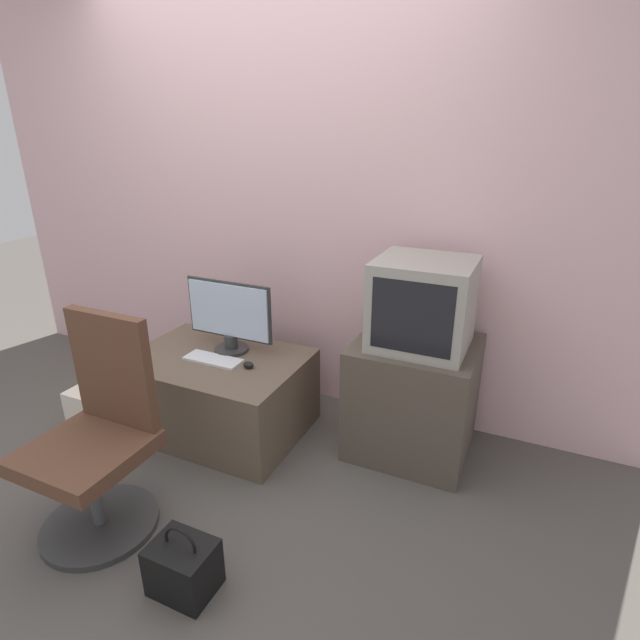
{
  "coord_description": "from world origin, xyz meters",
  "views": [
    {
      "loc": [
        1.51,
        -1.36,
        1.69
      ],
      "look_at": [
        0.48,
        0.9,
        0.71
      ],
      "focal_mm": 28.0,
      "sensor_mm": 36.0,
      "label": 1
    }
  ],
  "objects_px": {
    "office_chair": "(98,443)",
    "cardboard_box_lower": "(95,409)",
    "handbag": "(183,567)",
    "crt_tv": "(423,304)",
    "main_monitor": "(229,316)",
    "mouse": "(248,365)",
    "keyboard": "(213,360)",
    "book": "(78,464)"
  },
  "relations": [
    {
      "from": "cardboard_box_lower",
      "to": "book",
      "type": "height_order",
      "value": "cardboard_box_lower"
    },
    {
      "from": "book",
      "to": "crt_tv",
      "type": "bearing_deg",
      "value": 29.52
    },
    {
      "from": "keyboard",
      "to": "main_monitor",
      "type": "bearing_deg",
      "value": 83.13
    },
    {
      "from": "mouse",
      "to": "office_chair",
      "type": "height_order",
      "value": "office_chair"
    },
    {
      "from": "handbag",
      "to": "cardboard_box_lower",
      "type": "bearing_deg",
      "value": 150.7
    },
    {
      "from": "mouse",
      "to": "handbag",
      "type": "relative_size",
      "value": 0.2
    },
    {
      "from": "office_chair",
      "to": "handbag",
      "type": "distance_m",
      "value": 0.64
    },
    {
      "from": "cardboard_box_lower",
      "to": "office_chair",
      "type": "bearing_deg",
      "value": -38.54
    },
    {
      "from": "keyboard",
      "to": "office_chair",
      "type": "distance_m",
      "value": 0.79
    },
    {
      "from": "crt_tv",
      "to": "office_chair",
      "type": "relative_size",
      "value": 0.49
    },
    {
      "from": "crt_tv",
      "to": "cardboard_box_lower",
      "type": "height_order",
      "value": "crt_tv"
    },
    {
      "from": "office_chair",
      "to": "book",
      "type": "distance_m",
      "value": 0.63
    },
    {
      "from": "book",
      "to": "mouse",
      "type": "bearing_deg",
      "value": 39.73
    },
    {
      "from": "office_chair",
      "to": "mouse",
      "type": "bearing_deg",
      "value": 71.51
    },
    {
      "from": "keyboard",
      "to": "office_chair",
      "type": "relative_size",
      "value": 0.35
    },
    {
      "from": "office_chair",
      "to": "cardboard_box_lower",
      "type": "height_order",
      "value": "office_chair"
    },
    {
      "from": "crt_tv",
      "to": "main_monitor",
      "type": "bearing_deg",
      "value": -172.3
    },
    {
      "from": "main_monitor",
      "to": "office_chair",
      "type": "relative_size",
      "value": 0.56
    },
    {
      "from": "keyboard",
      "to": "crt_tv",
      "type": "xyz_separation_m",
      "value": [
        1.08,
        0.3,
        0.39
      ]
    },
    {
      "from": "book",
      "to": "keyboard",
      "type": "bearing_deg",
      "value": 50.47
    },
    {
      "from": "main_monitor",
      "to": "crt_tv",
      "type": "height_order",
      "value": "crt_tv"
    },
    {
      "from": "mouse",
      "to": "cardboard_box_lower",
      "type": "relative_size",
      "value": 0.24
    },
    {
      "from": "office_chair",
      "to": "handbag",
      "type": "xyz_separation_m",
      "value": [
        0.55,
        -0.16,
        -0.3
      ]
    },
    {
      "from": "cardboard_box_lower",
      "to": "main_monitor",
      "type": "bearing_deg",
      "value": 32.38
    },
    {
      "from": "crt_tv",
      "to": "keyboard",
      "type": "bearing_deg",
      "value": -164.51
    },
    {
      "from": "office_chair",
      "to": "cardboard_box_lower",
      "type": "distance_m",
      "value": 0.86
    },
    {
      "from": "office_chair",
      "to": "main_monitor",
      "type": "bearing_deg",
      "value": 86.63
    },
    {
      "from": "office_chair",
      "to": "book",
      "type": "xyz_separation_m",
      "value": [
        -0.45,
        0.2,
        -0.39
      ]
    },
    {
      "from": "handbag",
      "to": "book",
      "type": "relative_size",
      "value": 1.69
    },
    {
      "from": "office_chair",
      "to": "cardboard_box_lower",
      "type": "relative_size",
      "value": 3.7
    },
    {
      "from": "keyboard",
      "to": "handbag",
      "type": "xyz_separation_m",
      "value": [
        0.51,
        -0.95,
        -0.36
      ]
    },
    {
      "from": "cardboard_box_lower",
      "to": "book",
      "type": "relative_size",
      "value": 1.47
    },
    {
      "from": "office_chair",
      "to": "cardboard_box_lower",
      "type": "bearing_deg",
      "value": 141.46
    },
    {
      "from": "office_chair",
      "to": "book",
      "type": "height_order",
      "value": "office_chair"
    },
    {
      "from": "office_chair",
      "to": "book",
      "type": "relative_size",
      "value": 5.43
    },
    {
      "from": "crt_tv",
      "to": "handbag",
      "type": "distance_m",
      "value": 1.56
    },
    {
      "from": "main_monitor",
      "to": "mouse",
      "type": "xyz_separation_m",
      "value": [
        0.21,
        -0.15,
        -0.2
      ]
    },
    {
      "from": "main_monitor",
      "to": "mouse",
      "type": "height_order",
      "value": "main_monitor"
    },
    {
      "from": "handbag",
      "to": "book",
      "type": "height_order",
      "value": "handbag"
    },
    {
      "from": "main_monitor",
      "to": "keyboard",
      "type": "relative_size",
      "value": 1.63
    },
    {
      "from": "keyboard",
      "to": "book",
      "type": "xyz_separation_m",
      "value": [
        -0.48,
        -0.58,
        -0.45
      ]
    },
    {
      "from": "crt_tv",
      "to": "cardboard_box_lower",
      "type": "xyz_separation_m",
      "value": [
        -1.75,
        -0.58,
        -0.73
      ]
    }
  ]
}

